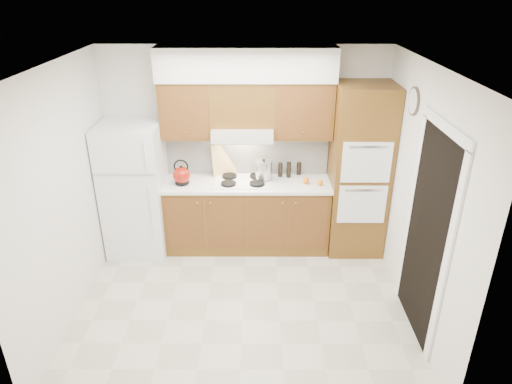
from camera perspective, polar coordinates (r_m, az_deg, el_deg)
floor at (r=5.31m, az=-1.61°, el=-13.43°), size 3.60×3.60×0.00m
ceiling at (r=4.21m, az=-2.04°, el=15.45°), size 3.60×3.60×0.00m
wall_back at (r=5.99m, az=-1.35°, el=5.58°), size 3.60×0.02×2.60m
wall_left at (r=5.00m, az=-22.87°, el=-0.61°), size 0.02×3.00×2.60m
wall_right at (r=4.89m, az=19.79°, el=-0.68°), size 0.02×3.00×2.60m
fridge at (r=6.03m, az=-14.86°, el=0.32°), size 0.75×0.72×1.72m
base_cabinets at (r=6.06m, az=-1.10°, el=-2.97°), size 2.11×0.60×0.90m
countertop at (r=5.85m, az=-1.14°, el=1.05°), size 2.13×0.62×0.04m
backsplash at (r=6.01m, az=-1.11°, el=4.82°), size 2.11×0.03×0.56m
oven_cabinet at (r=5.90m, az=12.73°, el=2.54°), size 0.70×0.65×2.20m
upper_cab_left at (r=5.74m, az=-8.72°, el=10.15°), size 0.63×0.33×0.70m
upper_cab_right at (r=5.70m, az=5.88°, el=10.21°), size 0.73×0.33×0.70m
range_hood at (r=5.69m, az=-1.69°, el=7.43°), size 0.75×0.45×0.15m
upper_cab_over_hood at (r=5.65m, az=-1.71°, el=11.00°), size 0.75×0.33×0.55m
soffit at (r=5.54m, az=-1.25°, el=15.73°), size 2.13×0.36×0.40m
cooktop at (r=5.85m, az=-1.63°, el=1.36°), size 0.74×0.50×0.01m
doorway at (r=4.71m, az=20.51°, el=-5.28°), size 0.02×0.90×2.10m
wall_clock at (r=5.10m, az=19.12°, el=10.68°), size 0.02×0.30×0.30m
kettle at (r=5.81m, az=-9.28°, el=2.07°), size 0.22×0.22×0.22m
cutting_board at (r=6.02m, az=-4.03°, el=3.98°), size 0.33×0.21×0.42m
stock_pot at (r=5.86m, az=0.96°, el=2.82°), size 0.23×0.23×0.22m
condiment_a at (r=5.96m, az=4.11°, el=2.79°), size 0.06×0.06×0.21m
condiment_b at (r=5.98m, az=3.05°, el=2.80°), size 0.08×0.08×0.19m
condiment_c at (r=6.07m, az=5.38°, el=2.93°), size 0.07×0.07×0.17m
orange_near at (r=5.79m, az=7.99°, el=1.17°), size 0.10×0.10×0.08m
orange_far at (r=5.81m, az=6.25°, el=1.42°), size 0.09×0.09×0.08m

